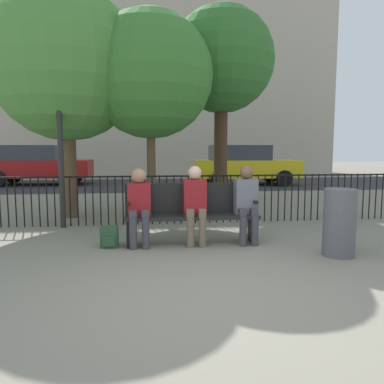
% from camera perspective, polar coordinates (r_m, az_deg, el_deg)
% --- Properties ---
extents(ground_plane, '(80.00, 80.00, 0.00)m').
position_cam_1_polar(ground_plane, '(3.92, 3.58, -15.05)').
color(ground_plane, gray).
extents(park_bench, '(2.02, 0.45, 0.92)m').
position_cam_1_polar(park_bench, '(5.78, -0.10, -2.85)').
color(park_bench, black).
rests_on(park_bench, ground).
extents(seated_person_0, '(0.34, 0.39, 1.16)m').
position_cam_1_polar(seated_person_0, '(5.58, -8.05, -1.62)').
color(seated_person_0, '#3D3D42').
rests_on(seated_person_0, ground).
extents(seated_person_1, '(0.34, 0.39, 1.19)m').
position_cam_1_polar(seated_person_1, '(5.63, 0.47, -1.40)').
color(seated_person_1, brown).
rests_on(seated_person_1, ground).
extents(seated_person_2, '(0.34, 0.39, 1.20)m').
position_cam_1_polar(seated_person_2, '(5.78, 8.30, -1.23)').
color(seated_person_2, '#3D3D42').
rests_on(seated_person_2, ground).
extents(backpack, '(0.25, 0.21, 0.31)m').
position_cam_1_polar(backpack, '(5.70, -12.49, -6.74)').
color(backpack, '#284C2D').
rests_on(backpack, ground).
extents(fence_railing, '(9.01, 0.03, 0.95)m').
position_cam_1_polar(fence_railing, '(7.27, -1.63, -0.47)').
color(fence_railing, black).
rests_on(fence_railing, ground).
extents(tree_0, '(2.16, 2.16, 4.80)m').
position_cam_1_polar(tree_0, '(11.58, 4.24, 17.46)').
color(tree_0, brown).
rests_on(tree_0, ground).
extents(tree_1, '(3.11, 3.11, 4.73)m').
position_cam_1_polar(tree_1, '(8.51, -18.61, 17.83)').
color(tree_1, brown).
rests_on(tree_1, ground).
extents(tree_2, '(2.48, 2.48, 4.80)m').
position_cam_1_polar(tree_2, '(9.40, 4.56, 19.23)').
color(tree_2, '#422D1E').
rests_on(tree_2, ground).
extents(tree_3, '(2.63, 2.63, 4.30)m').
position_cam_1_polar(tree_3, '(8.20, -6.39, 17.24)').
color(tree_3, brown).
rests_on(tree_3, ground).
extents(lamp_post, '(0.28, 0.28, 4.02)m').
position_cam_1_polar(lamp_post, '(7.35, -19.76, 15.40)').
color(lamp_post, black).
rests_on(lamp_post, ground).
extents(street_surface, '(24.00, 6.00, 0.01)m').
position_cam_1_polar(street_surface, '(15.66, -4.34, 1.18)').
color(street_surface, '#2B2B2D').
rests_on(street_surface, ground).
extents(parked_car_0, '(4.20, 1.94, 1.62)m').
position_cam_1_polar(parked_car_0, '(16.63, -22.68, 3.90)').
color(parked_car_0, maroon).
rests_on(parked_car_0, ground).
extents(parked_car_1, '(4.20, 1.94, 1.62)m').
position_cam_1_polar(parked_car_1, '(15.52, 7.98, 4.19)').
color(parked_car_1, yellow).
rests_on(parked_car_1, ground).
extents(building_facade, '(20.00, 6.00, 12.15)m').
position_cam_1_polar(building_facade, '(24.05, -5.33, 17.54)').
color(building_facade, '#B2A893').
rests_on(building_facade, ground).
extents(trash_bin, '(0.43, 0.43, 0.92)m').
position_cam_1_polar(trash_bin, '(5.44, 21.56, -4.35)').
color(trash_bin, '#56565B').
rests_on(trash_bin, ground).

